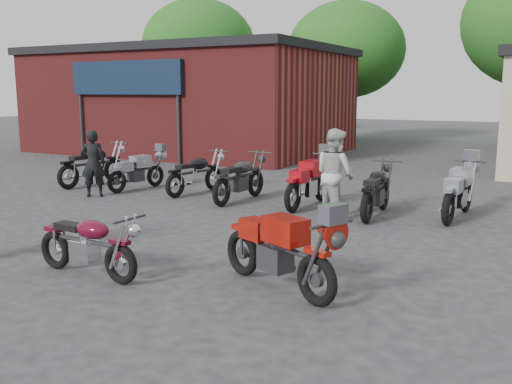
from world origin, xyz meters
The scene contains 16 objects.
ground centered at (0.00, 0.00, 0.00)m, with size 90.00×90.00×0.00m, color #2C2B2E.
brick_building centered at (-9.00, 14.00, 2.00)m, with size 12.00×8.00×4.00m, color maroon.
tree_0 centered at (-14.00, 22.00, 4.10)m, with size 6.56×6.56×8.20m, color #195717, non-canonical shape.
tree_1 centered at (-5.00, 22.00, 3.70)m, with size 5.92×5.92×7.40m, color #195717, non-canonical shape.
vintage_motorcycle centered at (-0.43, -0.78, 0.51)m, with size 1.76×0.58×1.02m, color #570A20, non-canonical shape.
sportbike centered at (2.10, -0.02, 0.59)m, with size 2.03×0.67×1.17m, color #A7180D, non-canonical shape.
helmet centered at (-0.64, 0.05, 0.11)m, with size 0.24×0.24×0.22m, color #A91221.
person_dark centered at (-4.76, 3.77, 0.81)m, with size 0.59×0.39×1.61m, color black.
person_light centered at (1.21, 4.27, 0.90)m, with size 0.87×0.68×1.80m, color #B9BAB5.
row_bike_0 centered at (-5.99, 5.01, 0.61)m, with size 2.10×0.69×1.22m, color black, non-canonical shape.
row_bike_1 centered at (-4.49, 5.07, 0.52)m, with size 1.81×0.60×1.05m, color #9295A0, non-canonical shape.
row_bike_2 centered at (-2.81, 5.28, 0.56)m, with size 1.92×0.64×1.12m, color black, non-canonical shape.
row_bike_3 centered at (-1.37, 4.98, 0.59)m, with size 2.04×0.67×1.18m, color #262628, non-canonical shape.
row_bike_4 centered at (0.28, 5.16, 0.60)m, with size 2.08×0.69×1.21m, color #B70F19, non-canonical shape.
row_bike_5 centered at (1.88, 4.90, 0.58)m, with size 2.01×0.66×1.17m, color black, non-canonical shape.
row_bike_6 centered at (3.38, 5.48, 0.60)m, with size 2.06×0.68×1.19m, color gray, non-canonical shape.
Camera 1 is at (5.17, -6.28, 2.51)m, focal length 40.00 mm.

